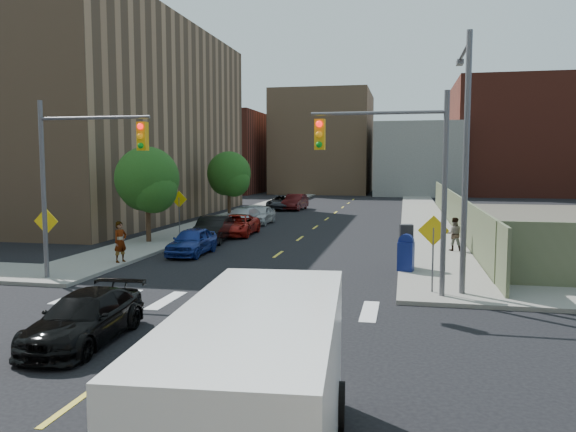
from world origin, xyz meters
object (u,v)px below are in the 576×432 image
at_px(parked_car_white, 260,215).
at_px(parked_car_grey, 282,202).
at_px(pedestrian_west, 120,242).
at_px(black_sedan, 85,318).
at_px(mailbox, 406,253).
at_px(pedestrian_east, 454,234).
at_px(parked_car_black, 213,229).
at_px(parked_car_silver, 242,218).
at_px(cargo_van, 260,386).
at_px(parked_car_maroon, 295,202).
at_px(parked_car_blue, 192,241).
at_px(parked_car_red, 237,225).
at_px(payphone, 406,246).

distance_m(parked_car_white, parked_car_grey, 12.78).
bearing_deg(parked_car_white, pedestrian_west, -94.44).
distance_m(black_sedan, mailbox, 13.44).
bearing_deg(pedestrian_east, parked_car_black, -7.38).
bearing_deg(parked_car_grey, parked_car_silver, -88.92).
relative_size(parked_car_silver, mailbox, 3.09).
distance_m(parked_car_silver, cargo_van, 31.93).
bearing_deg(parked_car_maroon, cargo_van, -75.68).
distance_m(parked_car_silver, parked_car_maroon, 15.06).
distance_m(parked_car_blue, parked_car_maroon, 26.98).
bearing_deg(parked_car_white, parked_car_maroon, 90.80).
height_order(parked_car_red, parked_car_white, parked_car_white).
relative_size(parked_car_white, parked_car_grey, 0.81).
height_order(parked_car_blue, pedestrian_west, pedestrian_west).
distance_m(parked_car_blue, mailbox, 10.87).
relative_size(parked_car_blue, payphone, 2.17).
bearing_deg(cargo_van, parked_car_grey, 97.39).
height_order(parked_car_white, pedestrian_east, pedestrian_east).
height_order(cargo_van, pedestrian_east, cargo_van).
relative_size(parked_car_silver, cargo_van, 0.81).
bearing_deg(parked_car_blue, parked_car_grey, 92.62).
relative_size(parked_car_maroon, mailbox, 3.00).
height_order(parked_car_black, pedestrian_west, pedestrian_west).
bearing_deg(mailbox, parked_car_blue, 177.23).
height_order(black_sedan, pedestrian_west, pedestrian_west).
distance_m(black_sedan, payphone, 14.08).
relative_size(parked_car_red, cargo_van, 0.80).
relative_size(mailbox, pedestrian_east, 0.91).
height_order(parked_car_blue, cargo_van, cargo_van).
xyz_separation_m(cargo_van, mailbox, (2.13, 15.79, -0.49)).
xyz_separation_m(parked_car_blue, parked_car_grey, (-1.30, 26.99, 0.03)).
xyz_separation_m(parked_car_blue, parked_car_maroon, (0.00, 26.98, 0.08)).
relative_size(parked_car_red, parked_car_white, 1.14).
height_order(parked_car_blue, parked_car_red, parked_car_blue).
relative_size(parked_car_blue, parked_car_silver, 0.84).
distance_m(parked_car_maroon, cargo_van, 46.35).
xyz_separation_m(parked_car_red, parked_car_silver, (-0.90, 4.29, 0.03)).
xyz_separation_m(black_sedan, mailbox, (8.14, 10.69, 0.26)).
relative_size(black_sedan, payphone, 2.38).
bearing_deg(parked_car_silver, parked_car_blue, -79.84).
xyz_separation_m(parked_car_blue, black_sedan, (2.36, -13.50, -0.04)).
xyz_separation_m(parked_car_maroon, mailbox, (10.50, -29.79, 0.13)).
xyz_separation_m(parked_car_maroon, cargo_van, (8.37, -45.58, 0.62)).
distance_m(parked_car_maroon, pedestrian_west, 30.41).
xyz_separation_m(parked_car_red, payphone, (10.50, -9.67, 0.42)).
bearing_deg(parked_car_blue, parked_car_black, 96.04).
relative_size(mailbox, payphone, 0.83).
height_order(parked_car_maroon, parked_car_grey, parked_car_maroon).
height_order(parked_car_maroon, payphone, payphone).
xyz_separation_m(parked_car_maroon, parked_car_grey, (-1.30, 0.01, -0.05)).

